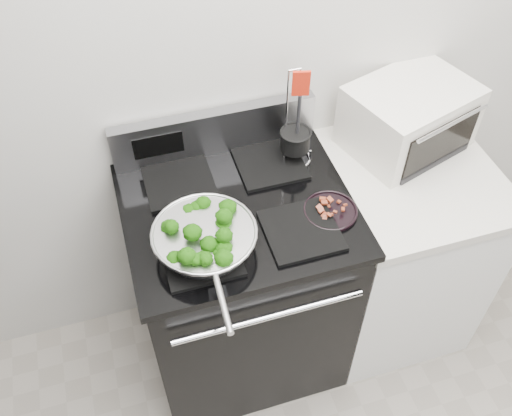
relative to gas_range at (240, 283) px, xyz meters
name	(u,v)px	position (x,y,z in m)	size (l,w,h in m)	color
back_wall	(293,38)	(0.30, 0.34, 0.86)	(4.00, 0.02, 2.70)	silver
gas_range	(240,283)	(0.00, 0.00, 0.00)	(0.79, 0.69, 1.13)	black
counter	(393,249)	(0.68, 0.00, -0.03)	(0.62, 0.68, 0.92)	white
skillet	(205,238)	(-0.15, -0.15, 0.52)	(0.34, 0.54, 0.07)	silver
broccoli_pile	(204,234)	(-0.15, -0.15, 0.53)	(0.27, 0.27, 0.09)	black
bacon_plate	(331,209)	(0.29, -0.12, 0.48)	(0.19, 0.19, 0.04)	black
utensil_holder	(295,145)	(0.27, 0.17, 0.53)	(0.13, 0.13, 0.40)	silver
toaster_oven	(409,117)	(0.72, 0.16, 0.56)	(0.52, 0.45, 0.25)	silver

